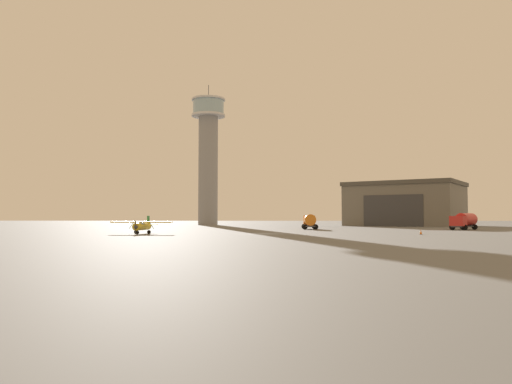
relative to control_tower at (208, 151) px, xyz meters
name	(u,v)px	position (x,y,z in m)	size (l,w,h in m)	color
ground_plane	(264,234)	(17.78, -68.07, -21.05)	(400.00, 400.00, 0.00)	#60605E
control_tower	(208,151)	(0.00, 0.00, 0.00)	(9.58, 9.58, 40.17)	gray
hangar	(406,204)	(53.15, -8.97, -15.42)	(34.67, 33.01, 11.23)	#6B665B
airplane_yellow	(142,225)	(0.77, -69.61, -19.87)	(8.55, 6.72, 2.53)	gold
truck_fuel_tanker_red	(464,221)	(53.78, -46.89, -19.37)	(6.50, 6.82, 3.04)	#38383D
truck_fuel_tanker_orange	(310,221)	(25.84, -44.93, -19.45)	(3.05, 5.99, 2.84)	#38383D
traffic_cone_near_left	(421,232)	(39.16, -70.24, -20.69)	(0.36, 0.36, 0.72)	black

